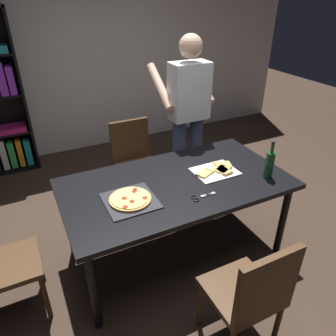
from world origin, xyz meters
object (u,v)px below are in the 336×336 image
dining_table (176,189)px  kitchen_scissors (200,197)px  person_serving_pizza (188,113)px  pepperoni_pizza_on_tray (130,200)px  chair_far_side (134,157)px  chair_near_camera (251,293)px  wine_bottle (270,164)px

dining_table → kitchen_scissors: 0.29m
dining_table → person_serving_pizza: person_serving_pizza is taller
pepperoni_pizza_on_tray → chair_far_side: bearing=68.3°
chair_near_camera → kitchen_scissors: bearing=85.7°
chair_far_side → wine_bottle: 1.47m
dining_table → chair_near_camera: size_ratio=2.01×
person_serving_pizza → pepperoni_pizza_on_tray: size_ratio=4.77×
pepperoni_pizza_on_tray → kitchen_scissors: (0.48, -0.18, -0.01)m
dining_table → chair_far_side: size_ratio=2.01×
pepperoni_pizza_on_tray → wine_bottle: (1.13, -0.17, 0.10)m
dining_table → kitchen_scissors: kitchen_scissors is taller
dining_table → kitchen_scissors: (0.05, -0.27, 0.07)m
chair_far_side → kitchen_scissors: 1.27m
chair_far_side → person_serving_pizza: person_serving_pizza is taller
chair_near_camera → chair_far_side: size_ratio=1.00×
chair_near_camera → person_serving_pizza: 1.87m
person_serving_pizza → pepperoni_pizza_on_tray: (-0.94, -0.84, -0.23)m
pepperoni_pizza_on_tray → wine_bottle: 1.15m
chair_far_side → pepperoni_pizza_on_tray: size_ratio=2.46×
pepperoni_pizza_on_tray → kitchen_scissors: size_ratio=1.90×
kitchen_scissors → dining_table: bearing=100.9°
person_serving_pizza → pepperoni_pizza_on_tray: bearing=-138.3°
chair_near_camera → pepperoni_pizza_on_tray: size_ratio=2.46×
pepperoni_pizza_on_tray → chair_near_camera: bearing=-64.4°
chair_far_side → person_serving_pizza: (0.52, -0.22, 0.49)m
chair_far_side → wine_bottle: (0.71, -1.24, 0.36)m
kitchen_scissors → person_serving_pizza: bearing=65.5°
chair_near_camera → kitchen_scissors: size_ratio=4.66×
chair_far_side → kitchen_scissors: chair_far_side is taller
dining_table → chair_far_side: chair_far_side is taller
chair_near_camera → person_serving_pizza: person_serving_pizza is taller
chair_far_side → kitchen_scissors: size_ratio=4.66×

